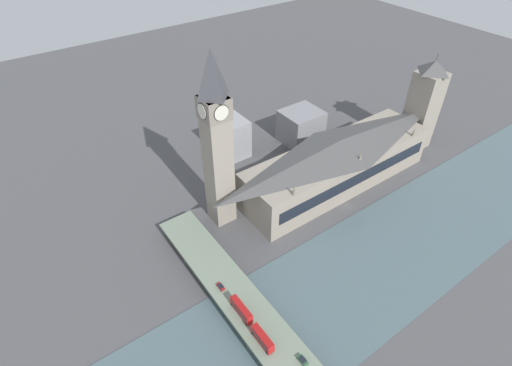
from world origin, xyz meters
The scene contains 12 objects.
ground_plane centered at (0.00, 0.00, 0.00)m, with size 600.00×600.00×0.00m, color #4C4C4F.
river_water centered at (-32.48, 0.00, 0.15)m, with size 52.95×360.00×0.30m, color #4C6066.
parliament_hall centered at (16.84, -8.00, 13.56)m, with size 28.14×106.35×27.29m.
clock_tower centered at (29.78, 54.21, 43.78)m, with size 11.25×11.25×82.60m.
victoria_tower centered at (16.89, -72.26, 25.99)m, with size 14.18×14.18×55.99m.
road_bridge centered at (-32.48, 75.14, 5.03)m, with size 137.90×15.79×6.22m.
double_decker_bus_mid centered at (-22.62, 78.15, 8.85)m, with size 11.38×2.53×4.78m.
double_decker_bus_rear centered at (-35.88, 78.55, 8.80)m, with size 10.41×2.64×4.65m.
car_northbound_mid centered at (-48.87, 71.80, 6.95)m, with size 4.02×1.93×1.49m.
car_southbound_mid centered at (-8.69, 78.35, 6.88)m, with size 3.90×1.84×1.33m.
city_block_west centered at (59.67, -20.12, 9.74)m, with size 20.11×22.52×19.48m.
city_block_center centered at (71.62, 21.57, 11.25)m, with size 18.34×15.83×22.50m.
Camera 1 is at (-92.25, 121.51, 133.94)m, focal length 28.00 mm.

